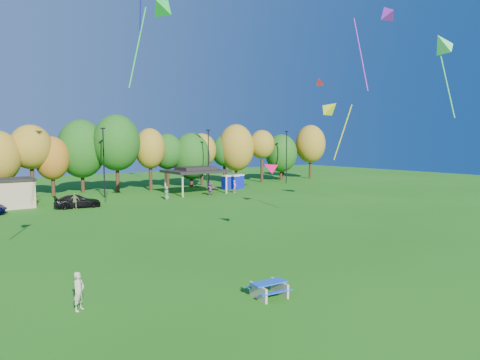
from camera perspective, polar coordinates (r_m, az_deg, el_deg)
ground at (r=23.60m, az=11.20°, el=-13.13°), size 160.00×160.00×0.00m
tree_line at (r=62.54m, az=-22.00°, el=3.50°), size 93.57×10.55×11.15m
lamp_posts at (r=58.15m, az=-17.71°, el=2.53°), size 64.50×0.25×9.09m
utility_building at (r=53.75m, az=-29.11°, el=-1.58°), size 6.30×4.30×3.25m
pavilion at (r=60.52m, az=-5.91°, el=1.26°), size 8.20×6.20×3.77m
porta_potties at (r=65.85m, az=-0.87°, el=-0.25°), size 3.75×1.81×2.18m
picnic_table at (r=20.97m, az=3.89°, el=-14.19°), size 1.83×1.57×0.74m
kite_flyer at (r=20.51m, az=-20.70°, el=-13.70°), size 0.75×0.71×1.72m
car_d at (r=50.73m, az=-20.86°, el=-2.68°), size 5.13×2.63×1.43m
far_person_2 at (r=58.31m, az=-3.96°, el=-1.16°), size 1.61×1.54×1.83m
far_person_3 at (r=61.17m, az=-0.71°, el=-0.87°), size 0.78×0.70×1.78m
far_person_4 at (r=54.73m, az=-9.75°, el=-1.71°), size 0.58×0.85×1.69m
far_person_5 at (r=49.82m, az=-21.14°, el=-2.62°), size 1.13×0.90×1.79m
kite_1 at (r=56.77m, az=10.57°, el=12.87°), size 1.91×1.82×1.54m
kite_3 at (r=43.28m, az=25.37°, el=16.15°), size 4.71×2.48×7.72m
kite_7 at (r=39.30m, az=12.08°, el=9.36°), size 1.61×3.39×5.57m
kite_13 at (r=45.54m, az=18.90°, el=20.33°), size 2.37×4.89×8.42m
kite_14 at (r=36.08m, az=-10.10°, el=21.88°), size 4.35×3.14×7.64m
kite_15 at (r=31.61m, az=3.92°, el=1.69°), size 1.62×1.62×1.32m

